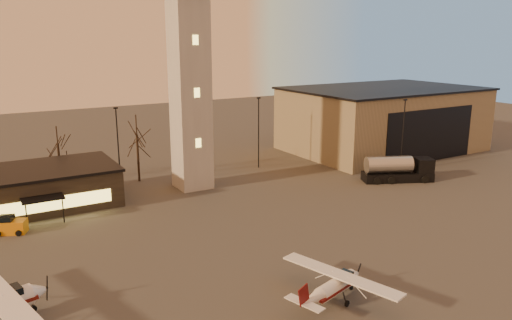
# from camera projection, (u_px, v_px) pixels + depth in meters

# --- Properties ---
(ground) EXTENTS (220.00, 220.00, 0.00)m
(ground) POSITION_uv_depth(u_px,v_px,m) (353.00, 286.00, 37.68)
(ground) COLOR #3A3735
(ground) RESTS_ON ground
(control_tower) EXTENTS (6.80, 6.80, 32.60)m
(control_tower) POSITION_uv_depth(u_px,v_px,m) (189.00, 54.00, 58.82)
(control_tower) COLOR #A3A09B
(control_tower) RESTS_ON ground
(hangar) EXTENTS (30.60, 20.60, 10.30)m
(hangar) POSITION_uv_depth(u_px,v_px,m) (383.00, 119.00, 82.63)
(hangar) COLOR #958061
(hangar) RESTS_ON ground
(light_poles) EXTENTS (58.50, 12.25, 10.14)m
(light_poles) POSITION_uv_depth(u_px,v_px,m) (192.00, 143.00, 62.53)
(light_poles) COLOR black
(light_poles) RESTS_ON ground
(tree_row) EXTENTS (37.20, 9.20, 8.80)m
(tree_row) POSITION_uv_depth(u_px,v_px,m) (61.00, 139.00, 62.19)
(tree_row) COLOR black
(tree_row) RESTS_ON ground
(cessna_front) EXTENTS (7.74, 9.58, 2.66)m
(cessna_front) POSITION_uv_depth(u_px,v_px,m) (337.00, 288.00, 35.63)
(cessna_front) COLOR silver
(cessna_front) RESTS_ON ground
(fuel_truck) EXTENTS (9.30, 6.08, 3.36)m
(fuel_truck) POSITION_uv_depth(u_px,v_px,m) (397.00, 171.00, 64.98)
(fuel_truck) COLOR black
(fuel_truck) RESTS_ON ground
(service_cart) EXTENTS (3.15, 2.62, 1.77)m
(service_cart) POSITION_uv_depth(u_px,v_px,m) (10.00, 227.00, 47.71)
(service_cart) COLOR orange
(service_cart) RESTS_ON ground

